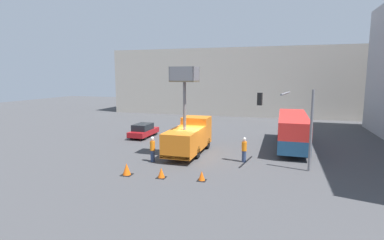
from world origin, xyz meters
TOP-DOWN VIEW (x-y plane):
  - ground_plane at (0.00, 0.00)m, footprint 120.00×120.00m
  - building_backdrop_far at (0.00, 29.73)m, footprint 44.00×10.00m
  - utility_truck at (-0.53, 0.38)m, footprint 2.33×6.78m
  - city_bus at (7.79, 5.41)m, footprint 2.47×10.46m
  - traffic_light_pole at (7.41, -1.43)m, footprint 3.77×3.52m
  - road_worker_near_truck at (-2.48, -2.68)m, footprint 0.38×0.38m
  - road_worker_directing at (4.18, -0.75)m, footprint 0.38×0.38m
  - traffic_cone_near_truck at (-0.44, -5.89)m, footprint 0.58×0.58m
  - traffic_cone_mid_road at (-2.84, -6.04)m, footprint 0.69×0.69m
  - traffic_cone_far_side at (2.17, -5.64)m, footprint 0.54×0.54m
  - parked_car_curbside at (-7.25, 5.54)m, footprint 1.77×4.24m

SIDE VIEW (x-z plane):
  - ground_plane at x=0.00m, z-range 0.00..0.00m
  - traffic_cone_far_side at x=2.17m, z-range -0.02..0.60m
  - traffic_cone_near_truck at x=-0.44m, z-range -0.02..0.64m
  - traffic_cone_mid_road at x=-2.84m, z-range -0.02..0.77m
  - parked_car_curbside at x=-7.25m, z-range 0.01..1.47m
  - road_worker_directing at x=4.18m, z-range 0.01..1.92m
  - road_worker_near_truck at x=-2.48m, z-range 0.01..1.96m
  - utility_truck at x=-0.53m, z-range -2.01..5.16m
  - city_bus at x=7.79m, z-range 0.28..3.24m
  - traffic_light_pole at x=7.41m, z-range 1.03..6.61m
  - building_backdrop_far at x=0.00m, z-range 0.00..10.95m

